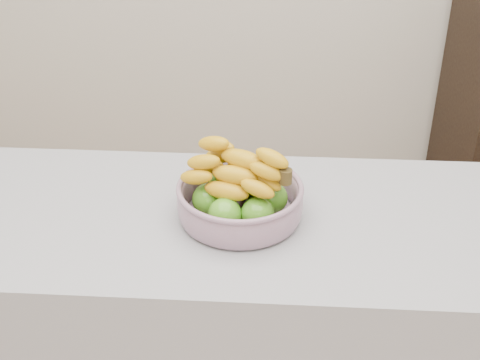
# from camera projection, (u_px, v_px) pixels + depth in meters

# --- Properties ---
(counter) EXTENTS (2.00, 0.60, 0.90)m
(counter) POSITION_uv_depth(u_px,v_px,m) (226.00, 354.00, 1.80)
(counter) COLOR gray
(counter) RESTS_ON ground
(fruit_bowl) EXTENTS (0.29, 0.29, 0.18)m
(fruit_bowl) POSITION_uv_depth(u_px,v_px,m) (240.00, 196.00, 1.54)
(fruit_bowl) COLOR #98A1B6
(fruit_bowl) RESTS_ON counter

